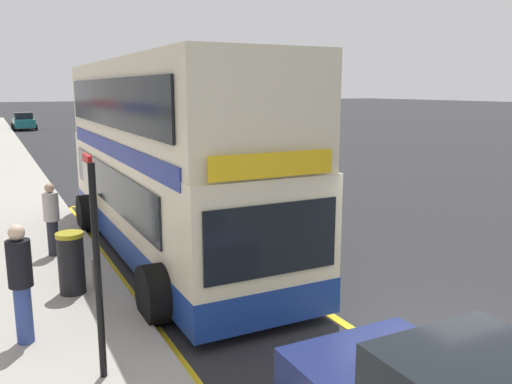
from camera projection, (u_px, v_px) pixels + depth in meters
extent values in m
plane|color=#28282B|center=(87.00, 145.00, 36.15)|extent=(260.00, 260.00, 0.00)
cube|color=beige|center=(168.00, 196.00, 12.20)|extent=(2.51, 10.02, 2.30)
cube|color=beige|center=(165.00, 104.00, 11.80)|extent=(2.48, 9.82, 1.90)
cube|color=navy|center=(169.00, 231.00, 12.37)|extent=(2.53, 10.04, 0.60)
cube|color=navy|center=(166.00, 146.00, 11.98)|extent=(2.54, 9.22, 0.36)
cube|color=black|center=(108.00, 185.00, 11.93)|extent=(0.04, 8.02, 0.90)
cube|color=black|center=(107.00, 103.00, 11.22)|extent=(0.04, 8.82, 1.00)
cube|color=black|center=(273.00, 240.00, 7.76)|extent=(2.21, 0.04, 1.10)
cube|color=yellow|center=(273.00, 165.00, 7.54)|extent=(2.01, 0.04, 0.36)
cylinder|color=black|center=(159.00, 293.00, 8.62)|extent=(0.56, 1.00, 1.00)
cylinder|color=black|center=(299.00, 268.00, 9.82)|extent=(0.56, 1.00, 1.00)
cylinder|color=black|center=(90.00, 213.00, 14.18)|extent=(0.56, 1.00, 1.00)
cylinder|color=black|center=(184.00, 203.00, 15.38)|extent=(0.56, 1.00, 1.00)
cube|color=gold|center=(111.00, 265.00, 11.48)|extent=(0.16, 12.99, 0.01)
cube|color=gold|center=(227.00, 248.00, 12.73)|extent=(0.16, 12.99, 0.01)
cube|color=gold|center=(112.00, 203.00, 17.71)|extent=(2.95, 0.16, 0.01)
cylinder|color=black|center=(98.00, 274.00, 6.54)|extent=(0.09, 0.09, 2.79)
cube|color=silver|center=(88.00, 175.00, 6.53)|extent=(0.05, 0.42, 0.30)
cube|color=red|center=(87.00, 159.00, 6.49)|extent=(0.05, 0.42, 0.10)
cube|color=black|center=(97.00, 278.00, 6.65)|extent=(0.06, 0.28, 0.40)
cube|color=#196066|center=(24.00, 123.00, 48.95)|extent=(1.76, 4.20, 0.72)
cube|color=black|center=(23.00, 116.00, 48.73)|extent=(1.52, 1.90, 0.60)
cylinder|color=black|center=(12.00, 126.00, 49.74)|extent=(0.22, 0.60, 0.60)
cylinder|color=black|center=(34.00, 125.00, 50.57)|extent=(0.22, 0.60, 0.60)
cylinder|color=black|center=(14.00, 128.00, 47.46)|extent=(0.22, 0.60, 0.60)
cylinder|color=black|center=(36.00, 127.00, 48.30)|extent=(0.22, 0.60, 0.60)
cylinder|color=#33478C|center=(24.00, 314.00, 7.64)|extent=(0.24, 0.24, 0.87)
cylinder|color=black|center=(19.00, 263.00, 7.49)|extent=(0.34, 0.34, 0.69)
sphere|color=beige|center=(16.00, 232.00, 7.40)|extent=(0.23, 0.23, 0.23)
cylinder|color=#26262D|center=(53.00, 238.00, 11.69)|extent=(0.24, 0.24, 0.79)
cylinder|color=#B7B2AD|center=(51.00, 207.00, 11.55)|extent=(0.34, 0.34, 0.63)
sphere|color=tan|center=(49.00, 188.00, 11.47)|extent=(0.21, 0.21, 0.21)
cylinder|color=black|center=(71.00, 265.00, 9.50)|extent=(0.46, 0.46, 1.05)
cylinder|color=#A5991E|center=(69.00, 235.00, 9.39)|extent=(0.49, 0.49, 0.08)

